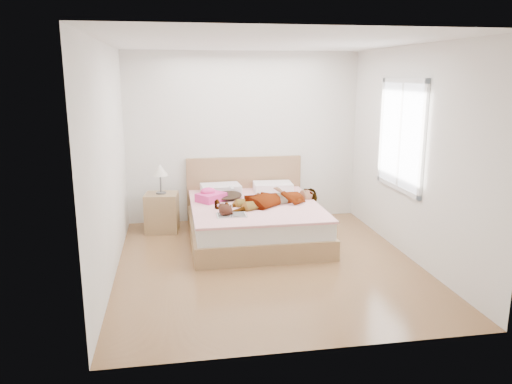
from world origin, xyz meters
TOP-DOWN VIEW (x-y plane):
  - ground at (0.00, 0.00)m, footprint 4.00×4.00m
  - woman at (0.22, 0.90)m, footprint 1.68×1.13m
  - hair at (-0.35, 1.35)m, footprint 0.52×0.60m
  - phone at (-0.28, 1.30)m, footprint 0.07×0.09m
  - room_shell at (1.77, 0.30)m, footprint 4.00×4.00m
  - bed at (0.00, 1.04)m, footprint 1.80×2.08m
  - towel at (-0.59, 1.20)m, footprint 0.47×0.46m
  - magazine at (-0.39, 0.42)m, footprint 0.38×0.25m
  - coffee_mug at (-0.41, 0.68)m, footprint 0.13×0.10m
  - plush_toy at (-0.47, 0.44)m, footprint 0.21×0.28m
  - nightstand at (-1.28, 1.53)m, footprint 0.51×0.47m

SIDE VIEW (x-z plane):
  - ground at x=0.00m, z-range 0.00..0.00m
  - bed at x=0.00m, z-range -0.22..0.78m
  - nightstand at x=-1.28m, z-range -0.17..0.83m
  - magazine at x=-0.39m, z-range 0.51..0.53m
  - hair at x=-0.35m, z-range 0.51..0.59m
  - coffee_mug at x=-0.41m, z-range 0.51..0.61m
  - plush_toy at x=-0.47m, z-range 0.51..0.66m
  - towel at x=-0.59m, z-range 0.49..0.68m
  - woman at x=0.22m, z-range 0.51..0.73m
  - phone at x=-0.28m, z-range 0.65..0.69m
  - room_shell at x=1.77m, z-range -0.50..3.50m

